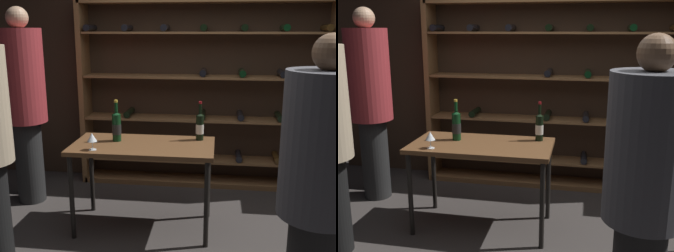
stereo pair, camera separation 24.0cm
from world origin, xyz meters
TOP-DOWN VIEW (x-y plane):
  - ground_plane at (0.00, 0.00)m, footprint 9.41×9.41m
  - back_wall at (0.00, 1.71)m, footprint 5.51×0.10m
  - wine_rack at (0.04, 1.50)m, footprint 2.91×0.32m
  - tasting_table at (-0.47, 0.32)m, footprint 1.29×0.67m
  - person_bystander_dark_jacket at (-1.81, 0.77)m, footprint 0.45×0.45m
  - person_guest_khaki at (0.80, -0.85)m, footprint 0.47×0.47m
  - wine_bottle_green_slim at (-0.73, 0.40)m, footprint 0.08×0.08m
  - wine_bottle_amber_reserve at (0.04, 0.53)m, footprint 0.08×0.08m
  - wine_glass_stemmed_right at (-0.87, 0.09)m, footprint 0.09×0.09m

SIDE VIEW (x-z plane):
  - ground_plane at x=0.00m, z-range 0.00..0.00m
  - tasting_table at x=-0.47m, z-range 0.33..1.16m
  - wine_glass_stemmed_right at x=-0.87m, z-range 0.86..1.01m
  - wine_bottle_amber_reserve at x=0.04m, z-range 0.78..1.15m
  - wine_bottle_green_slim at x=-0.73m, z-range 0.78..1.16m
  - person_guest_khaki at x=0.80m, z-range 0.09..1.92m
  - wine_rack at x=0.04m, z-range 0.00..2.19m
  - person_bystander_dark_jacket at x=-1.81m, z-range 0.11..2.18m
  - back_wall at x=0.00m, z-range 0.00..2.65m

